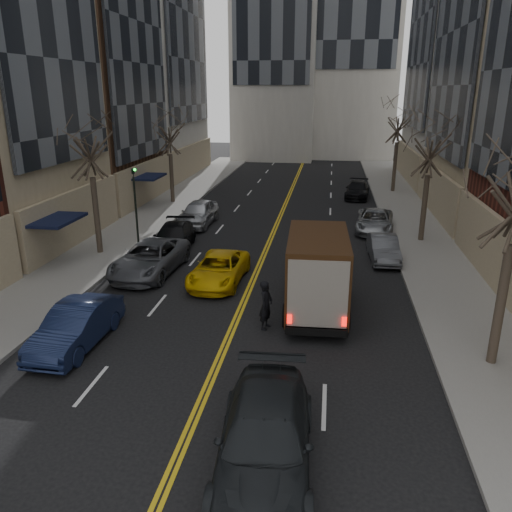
{
  "coord_description": "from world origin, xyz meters",
  "views": [
    {
      "loc": [
        3.36,
        -4.2,
        8.52
      ],
      "look_at": [
        0.58,
        14.48,
        2.2
      ],
      "focal_mm": 35.0,
      "sensor_mm": 36.0,
      "label": 1
    }
  ],
  "objects": [
    {
      "name": "tree_rt_far",
      "position": [
        8.8,
        40.0,
        6.74
      ],
      "size": [
        3.2,
        3.2,
        9.11
      ],
      "color": "#382D23",
      "rests_on": "sidewalk_right"
    },
    {
      "name": "ups_truck",
      "position": [
        3.02,
        14.48,
        1.66
      ],
      "size": [
        2.66,
        6.11,
        3.3
      ],
      "rotation": [
        0.0,
        0.0,
        0.04
      ],
      "color": "black",
      "rests_on": "ground"
    },
    {
      "name": "parked_rt_b",
      "position": [
        6.27,
        26.97,
        0.67
      ],
      "size": [
        2.68,
        5.03,
        1.34
      ],
      "primitive_type": "imported",
      "rotation": [
        0.0,
        0.0,
        -0.1
      ],
      "color": "#969A9D",
      "rests_on": "ground"
    },
    {
      "name": "parked_lf_d",
      "position": [
        -5.1,
        21.39,
        0.71
      ],
      "size": [
        2.49,
        5.07,
        1.42
      ],
      "primitive_type": "imported",
      "rotation": [
        0.0,
        0.0,
        0.11
      ],
      "color": "black",
      "rests_on": "ground"
    },
    {
      "name": "parked_lf_c",
      "position": [
        -5.1,
        17.65,
        0.76
      ],
      "size": [
        2.85,
        5.62,
        1.52
      ],
      "primitive_type": "imported",
      "rotation": [
        0.0,
        0.0,
        -0.06
      ],
      "color": "#4C4E54",
      "rests_on": "ground"
    },
    {
      "name": "sidewalk_left",
      "position": [
        -9.0,
        27.0,
        0.07
      ],
      "size": [
        4.0,
        66.0,
        0.15
      ],
      "primitive_type": "cube",
      "color": "slate",
      "rests_on": "ground"
    },
    {
      "name": "tree_lf_mid",
      "position": [
        -8.8,
        20.0,
        6.6
      ],
      "size": [
        3.2,
        3.2,
        8.91
      ],
      "color": "#382D23",
      "rests_on": "sidewalk_left"
    },
    {
      "name": "parked_rt_a",
      "position": [
        6.3,
        21.31,
        0.65
      ],
      "size": [
        1.51,
        3.97,
        1.29
      ],
      "primitive_type": "imported",
      "rotation": [
        0.0,
        0.0,
        0.04
      ],
      "color": "#4D4F55",
      "rests_on": "ground"
    },
    {
      "name": "traffic_signal",
      "position": [
        -7.39,
        22.0,
        2.82
      ],
      "size": [
        0.29,
        0.26,
        4.7
      ],
      "color": "black",
      "rests_on": "sidewalk_left"
    },
    {
      "name": "taxi",
      "position": [
        -1.52,
        16.93,
        0.65
      ],
      "size": [
        2.36,
        4.79,
        1.31
      ],
      "primitive_type": "imported",
      "rotation": [
        0.0,
        0.0,
        -0.04
      ],
      "color": "#D9AB09",
      "rests_on": "ground"
    },
    {
      "name": "tree_rt_mid",
      "position": [
        8.8,
        25.0,
        6.17
      ],
      "size": [
        3.2,
        3.2,
        8.32
      ],
      "color": "#382D23",
      "rests_on": "sidewalk_right"
    },
    {
      "name": "observer_sedan",
      "position": [
        2.15,
        5.4,
        0.8
      ],
      "size": [
        2.53,
        5.6,
        1.59
      ],
      "rotation": [
        0.0,
        0.0,
        0.06
      ],
      "color": "black",
      "rests_on": "ground"
    },
    {
      "name": "parked_lf_e",
      "position": [
        -5.1,
        26.83,
        0.81
      ],
      "size": [
        2.05,
        4.8,
        1.62
      ],
      "primitive_type": "imported",
      "rotation": [
        0.0,
        0.0,
        -0.03
      ],
      "color": "#B2B5BB",
      "rests_on": "ground"
    },
    {
      "name": "tree_lf_far",
      "position": [
        -8.8,
        33.0,
        6.02
      ],
      "size": [
        3.2,
        3.2,
        8.12
      ],
      "color": "#382D23",
      "rests_on": "sidewalk_left"
    },
    {
      "name": "parked_lf_b",
      "position": [
        -5.1,
        10.3,
        0.74
      ],
      "size": [
        1.7,
        4.54,
        1.48
      ],
      "primitive_type": "imported",
      "rotation": [
        0.0,
        0.0,
        -0.03
      ],
      "color": "#111936",
      "rests_on": "ground"
    },
    {
      "name": "pedestrian",
      "position": [
        1.23,
        12.59,
        0.94
      ],
      "size": [
        0.62,
        0.78,
        1.89
      ],
      "primitive_type": "imported",
      "rotation": [
        0.0,
        0.0,
        1.31
      ],
      "color": "black",
      "rests_on": "ground"
    },
    {
      "name": "parked_rt_c",
      "position": [
        5.63,
        37.29,
        0.66
      ],
      "size": [
        2.29,
        4.72,
        1.32
      ],
      "primitive_type": "imported",
      "rotation": [
        0.0,
        0.0,
        -0.1
      ],
      "color": "black",
      "rests_on": "ground"
    },
    {
      "name": "sidewalk_right",
      "position": [
        9.0,
        27.0,
        0.07
      ],
      "size": [
        4.0,
        66.0,
        0.15
      ],
      "primitive_type": "cube",
      "color": "slate",
      "rests_on": "ground"
    }
  ]
}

